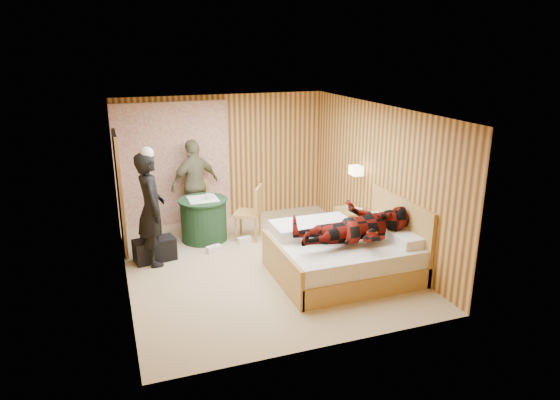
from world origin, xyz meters
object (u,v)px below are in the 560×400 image
object	(u,v)px
nightstand	(351,224)
round_table	(204,219)
chair_far	(198,201)
bed	(346,254)
wall_lamp	(356,170)
duffel_bag	(155,250)
man_on_bed	(356,218)
chair_near	(253,209)
woman_standing	(151,209)
man_at_table	(195,184)

from	to	relation	value
nightstand	round_table	xyz separation A→B (m)	(-2.54, 0.87, 0.10)
round_table	chair_far	size ratio (longest dim) A/B	0.95
bed	wall_lamp	bearing A→B (deg)	57.47
chair_far	round_table	bearing A→B (deg)	-73.78
nightstand	duffel_bag	distance (m)	3.50
bed	nightstand	size ratio (longest dim) A/B	3.65
chair_far	man_on_bed	size ratio (longest dim) A/B	0.53
wall_lamp	nightstand	distance (m)	1.01
chair_near	duffel_bag	distance (m)	1.89
nightstand	chair_near	bearing A→B (deg)	160.04
nightstand	chair_far	xyz separation A→B (m)	(-2.51, 1.57, 0.25)
bed	chair_near	world-z (taller)	bed
nightstand	duffel_bag	world-z (taller)	nightstand
nightstand	round_table	distance (m)	2.68
round_table	chair_far	distance (m)	0.71
wall_lamp	woman_standing	size ratio (longest dim) A/B	0.14
chair_near	chair_far	bearing A→B (deg)	-110.19
bed	chair_near	xyz separation A→B (m)	(-0.93, 1.90, 0.25)
bed	nightstand	distance (m)	1.50
wall_lamp	bed	bearing A→B (deg)	-122.53
wall_lamp	nightstand	xyz separation A→B (m)	(-0.04, 0.03, -1.01)
bed	duffel_bag	distance (m)	3.13
duffel_bag	man_at_table	bearing A→B (deg)	45.01
bed	duffel_bag	world-z (taller)	bed
nightstand	round_table	world-z (taller)	round_table
bed	man_at_table	bearing A→B (deg)	121.50
chair_far	man_on_bed	bearing A→B (deg)	-41.65
bed	man_on_bed	world-z (taller)	man_on_bed
wall_lamp	nightstand	size ratio (longest dim) A/B	0.45
nightstand	chair_far	world-z (taller)	chair_far
chair_far	duffel_bag	xyz separation A→B (m)	(-0.98, -1.33, -0.35)
bed	round_table	size ratio (longest dim) A/B	2.40
woman_standing	man_on_bed	size ratio (longest dim) A/B	1.05
bed	man_on_bed	bearing A→B (deg)	-82.57
wall_lamp	man_on_bed	xyz separation A→B (m)	(-0.77, -1.49, -0.30)
round_table	man_on_bed	world-z (taller)	man_on_bed
nightstand	woman_standing	xyz separation A→B (m)	(-3.50, 0.14, 0.63)
man_on_bed	woman_standing	bearing A→B (deg)	149.16
man_at_table	man_on_bed	size ratio (longest dim) A/B	0.97
wall_lamp	round_table	world-z (taller)	wall_lamp
chair_far	chair_near	bearing A→B (deg)	-30.80
woman_standing	nightstand	bearing A→B (deg)	-94.47
chair_far	woman_standing	distance (m)	1.78
bed	man_at_table	xyz separation A→B (m)	(-1.78, 2.90, 0.53)
wall_lamp	duffel_bag	world-z (taller)	wall_lamp
round_table	man_on_bed	bearing A→B (deg)	-52.90
man_at_table	chair_far	bearing A→B (deg)	98.45
wall_lamp	round_table	xyz separation A→B (m)	(-2.58, 0.90, -0.90)
chair_near	man_on_bed	bearing A→B (deg)	53.12
duffel_bag	man_on_bed	bearing A→B (deg)	-42.62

